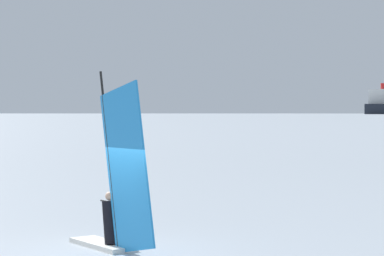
% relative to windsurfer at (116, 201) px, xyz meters
% --- Properties ---
extents(ground_plane, '(4000.00, 4000.00, 0.00)m').
position_rel_windsurfer_xyz_m(ground_plane, '(0.08, -0.28, -1.22)').
color(ground_plane, '#9EA8B2').
extents(windsurfer, '(2.74, 2.79, 4.43)m').
position_rel_windsurfer_xyz_m(windsurfer, '(0.00, 0.00, 0.00)').
color(windsurfer, white).
rests_on(windsurfer, ground_plane).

